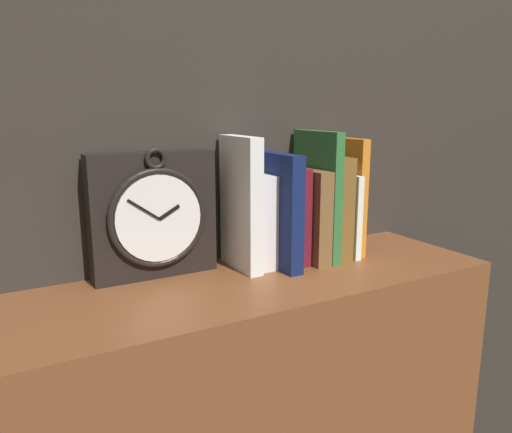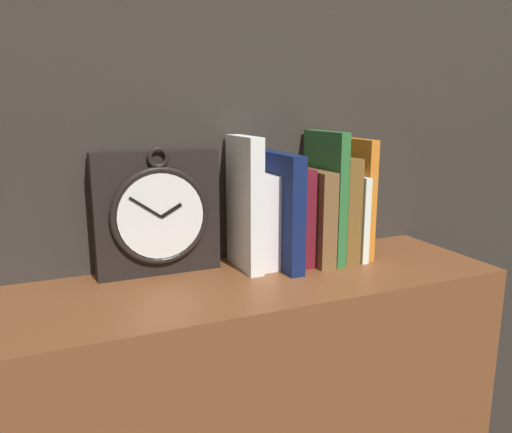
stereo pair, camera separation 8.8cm
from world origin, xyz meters
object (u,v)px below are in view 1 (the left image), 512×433
at_px(book_slot5_green, 317,195).
at_px(book_slot8_orange, 344,195).
at_px(clock, 154,215).
at_px(book_slot3_maroon, 286,214).
at_px(book_slot7_white, 338,213).
at_px(book_slot6_brown, 328,206).
at_px(book_slot1_white, 255,220).
at_px(book_slot0_white, 241,204).
at_px(book_slot2_navy, 276,210).
at_px(book_slot4_brown, 305,214).

xyz_separation_m(book_slot5_green, book_slot8_orange, (0.08, 0.01, -0.01)).
bearing_deg(book_slot8_orange, clock, 174.88).
height_order(book_slot5_green, book_slot8_orange, book_slot5_green).
relative_size(book_slot3_maroon, book_slot5_green, 0.74).
height_order(clock, book_slot7_white, clock).
height_order(clock, book_slot6_brown, clock).
distance_m(book_slot1_white, book_slot6_brown, 0.17).
bearing_deg(book_slot0_white, clock, 167.77).
xyz_separation_m(clock, book_slot3_maroon, (0.26, -0.03, -0.02)).
distance_m(book_slot2_navy, book_slot6_brown, 0.13).
bearing_deg(book_slot5_green, book_slot3_maroon, 172.25).
bearing_deg(book_slot3_maroon, book_slot0_white, -179.76).
bearing_deg(book_slot3_maroon, book_slot6_brown, -3.27).
xyz_separation_m(book_slot2_navy, book_slot7_white, (0.16, 0.01, -0.02)).
xyz_separation_m(book_slot3_maroon, book_slot5_green, (0.07, -0.01, 0.03)).
distance_m(clock, book_slot6_brown, 0.36).
height_order(book_slot2_navy, book_slot5_green, book_slot5_green).
bearing_deg(book_slot4_brown, book_slot5_green, 1.90).
height_order(clock, book_slot4_brown, clock).
relative_size(book_slot0_white, book_slot8_orange, 1.04).
bearing_deg(book_slot2_navy, book_slot0_white, 166.66).
relative_size(book_slot0_white, book_slot5_green, 0.98).
bearing_deg(book_slot4_brown, book_slot7_white, 1.42).
relative_size(book_slot1_white, book_slot2_navy, 0.82).
relative_size(book_slot3_maroon, book_slot8_orange, 0.79).
bearing_deg(book_slot1_white, book_slot2_navy, -32.71).
xyz_separation_m(book_slot6_brown, book_slot7_white, (0.03, -0.00, -0.02)).
distance_m(book_slot3_maroon, book_slot8_orange, 0.15).
relative_size(clock, book_slot2_navy, 1.08).
distance_m(book_slot3_maroon, book_slot4_brown, 0.04).
relative_size(book_slot0_white, book_slot6_brown, 1.22).
relative_size(book_slot0_white, book_slot4_brown, 1.37).
distance_m(book_slot3_maroon, book_slot6_brown, 0.10).
relative_size(book_slot1_white, book_slot5_green, 0.70).
xyz_separation_m(book_slot5_green, book_slot6_brown, (0.03, 0.00, -0.03)).
relative_size(book_slot6_brown, book_slot8_orange, 0.86).
xyz_separation_m(book_slot6_brown, book_slot8_orange, (0.04, 0.00, 0.02)).
height_order(book_slot1_white, book_slot6_brown, book_slot6_brown).
xyz_separation_m(book_slot3_maroon, book_slot7_white, (0.12, -0.01, -0.01)).
distance_m(book_slot0_white, book_slot8_orange, 0.25).
bearing_deg(book_slot0_white, book_slot8_orange, -0.45).
bearing_deg(book_slot4_brown, book_slot8_orange, 4.22).
distance_m(book_slot1_white, book_slot2_navy, 0.05).
height_order(book_slot1_white, book_slot7_white, book_slot1_white).
relative_size(book_slot3_maroon, book_slot7_white, 1.11).
height_order(book_slot0_white, book_slot1_white, book_slot0_white).
height_order(clock, book_slot2_navy, clock).
relative_size(book_slot2_navy, book_slot7_white, 1.29).
distance_m(clock, book_slot3_maroon, 0.26).
bearing_deg(book_slot1_white, book_slot5_green, -6.10).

